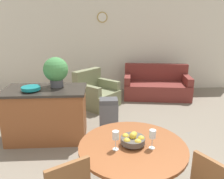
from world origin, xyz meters
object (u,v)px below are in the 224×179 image
(wine_glass_right, at_px, (153,135))
(armchair, at_px, (96,94))
(dining_table, at_px, (132,158))
(wine_glass_left, at_px, (116,136))
(couch, at_px, (156,86))
(kitchen_island, at_px, (47,114))
(fruit_bowl, at_px, (133,140))
(potted_plant, at_px, (56,71))
(trash_bin, at_px, (109,116))
(teal_bowl, at_px, (31,88))

(wine_glass_right, relative_size, armchair, 0.18)
(dining_table, height_order, wine_glass_left, wine_glass_left)
(couch, bearing_deg, kitchen_island, -131.22)
(fruit_bowl, xyz_separation_m, potted_plant, (-1.11, 1.68, 0.43))
(wine_glass_right, distance_m, kitchen_island, 2.24)
(wine_glass_right, bearing_deg, kitchen_island, 132.80)
(dining_table, height_order, kitchen_island, kitchen_island)
(fruit_bowl, distance_m, trash_bin, 1.75)
(potted_plant, bearing_deg, wine_glass_left, -62.39)
(wine_glass_right, bearing_deg, trash_bin, 102.51)
(potted_plant, distance_m, armchair, 1.86)
(potted_plant, bearing_deg, kitchen_island, -145.15)
(fruit_bowl, distance_m, wine_glass_left, 0.23)
(couch, bearing_deg, fruit_bowl, -100.48)
(wine_glass_left, relative_size, armchair, 0.18)
(armchair, bearing_deg, trash_bin, -127.96)
(trash_bin, distance_m, armchair, 1.49)
(kitchen_island, height_order, potted_plant, potted_plant)
(wine_glass_left, distance_m, trash_bin, 1.84)
(fruit_bowl, distance_m, couch, 3.98)
(fruit_bowl, relative_size, couch, 0.14)
(wine_glass_right, bearing_deg, wine_glass_left, -179.49)
(wine_glass_left, distance_m, wine_glass_right, 0.39)
(couch, bearing_deg, wine_glass_right, -97.46)
(dining_table, distance_m, teal_bowl, 2.10)
(fruit_bowl, xyz_separation_m, trash_bin, (-0.19, 1.68, -0.46))
(teal_bowl, bearing_deg, armchair, 59.05)
(fruit_bowl, height_order, armchair, armchair)
(fruit_bowl, bearing_deg, potted_plant, 123.55)
(teal_bowl, bearing_deg, trash_bin, 11.24)
(fruit_bowl, xyz_separation_m, couch, (1.24, 3.75, -0.49))
(dining_table, height_order, teal_bowl, teal_bowl)
(dining_table, height_order, fruit_bowl, fruit_bowl)
(dining_table, distance_m, couch, 3.96)
(kitchen_island, bearing_deg, armchair, 62.20)
(dining_table, bearing_deg, wine_glass_left, -158.31)
(wine_glass_right, relative_size, potted_plant, 0.41)
(dining_table, relative_size, armchair, 0.98)
(dining_table, distance_m, kitchen_island, 2.02)
(wine_glass_right, xyz_separation_m, trash_bin, (-0.39, 1.75, -0.55))
(potted_plant, bearing_deg, wine_glass_right, -53.24)
(dining_table, xyz_separation_m, armchair, (-0.46, 3.15, -0.26))
(dining_table, bearing_deg, potted_plant, 123.55)
(fruit_bowl, bearing_deg, trash_bin, 96.58)
(kitchen_island, bearing_deg, potted_plant, 34.85)
(wine_glass_right, xyz_separation_m, teal_bowl, (-1.68, 1.50, 0.10))
(potted_plant, bearing_deg, trash_bin, 0.34)
(fruit_bowl, relative_size, teal_bowl, 0.87)
(wine_glass_left, bearing_deg, fruit_bowl, 21.43)
(couch, distance_m, armchair, 1.80)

